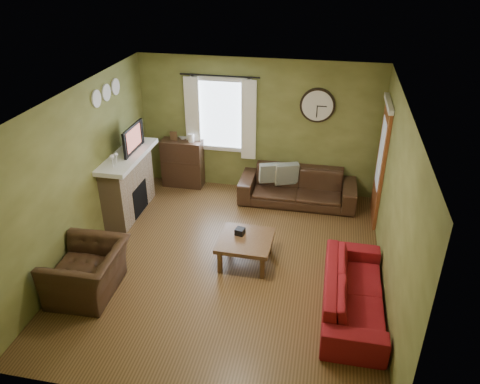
% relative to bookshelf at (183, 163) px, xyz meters
% --- Properties ---
extents(floor, '(4.60, 5.20, 0.00)m').
position_rel_bookshelf_xyz_m(floor, '(1.48, -2.41, -0.48)').
color(floor, brown).
rests_on(floor, ground).
extents(ceiling, '(4.60, 5.20, 0.00)m').
position_rel_bookshelf_xyz_m(ceiling, '(1.48, -2.41, 2.12)').
color(ceiling, white).
rests_on(ceiling, ground).
extents(wall_left, '(0.00, 5.20, 2.60)m').
position_rel_bookshelf_xyz_m(wall_left, '(-0.82, -2.41, 0.82)').
color(wall_left, olive).
rests_on(wall_left, ground).
extents(wall_right, '(0.00, 5.20, 2.60)m').
position_rel_bookshelf_xyz_m(wall_right, '(3.78, -2.41, 0.82)').
color(wall_right, olive).
rests_on(wall_right, ground).
extents(wall_back, '(4.60, 0.00, 2.60)m').
position_rel_bookshelf_xyz_m(wall_back, '(1.48, 0.19, 0.82)').
color(wall_back, olive).
rests_on(wall_back, ground).
extents(wall_front, '(4.60, 0.00, 2.60)m').
position_rel_bookshelf_xyz_m(wall_front, '(1.48, -5.01, 0.82)').
color(wall_front, olive).
rests_on(wall_front, ground).
extents(fireplace, '(0.40, 1.40, 1.10)m').
position_rel_bookshelf_xyz_m(fireplace, '(-0.62, -1.26, 0.07)').
color(fireplace, tan).
rests_on(fireplace, floor).
extents(firebox, '(0.04, 0.60, 0.55)m').
position_rel_bookshelf_xyz_m(firebox, '(-0.43, -1.26, -0.18)').
color(firebox, black).
rests_on(firebox, fireplace).
extents(mantel, '(0.58, 1.60, 0.08)m').
position_rel_bookshelf_xyz_m(mantel, '(-0.59, -1.26, 0.66)').
color(mantel, white).
rests_on(mantel, fireplace).
extents(tv, '(0.08, 0.60, 0.35)m').
position_rel_bookshelf_xyz_m(tv, '(-0.57, -1.11, 0.87)').
color(tv, black).
rests_on(tv, mantel).
extents(tv_screen, '(0.02, 0.62, 0.36)m').
position_rel_bookshelf_xyz_m(tv_screen, '(-0.49, -1.11, 0.93)').
color(tv_screen, '#994C3F').
rests_on(tv_screen, mantel).
extents(medallion_left, '(0.28, 0.28, 0.03)m').
position_rel_bookshelf_xyz_m(medallion_left, '(-0.80, -1.61, 1.77)').
color(medallion_left, white).
rests_on(medallion_left, wall_left).
extents(medallion_mid, '(0.28, 0.28, 0.03)m').
position_rel_bookshelf_xyz_m(medallion_mid, '(-0.80, -1.26, 1.77)').
color(medallion_mid, white).
rests_on(medallion_mid, wall_left).
extents(medallion_right, '(0.28, 0.28, 0.03)m').
position_rel_bookshelf_xyz_m(medallion_right, '(-0.80, -0.91, 1.77)').
color(medallion_right, white).
rests_on(medallion_right, wall_left).
extents(window_pane, '(1.00, 0.02, 1.30)m').
position_rel_bookshelf_xyz_m(window_pane, '(0.78, 0.17, 1.02)').
color(window_pane, silver).
rests_on(window_pane, wall_back).
extents(curtain_rod, '(0.03, 0.03, 1.50)m').
position_rel_bookshelf_xyz_m(curtain_rod, '(0.78, 0.07, 1.79)').
color(curtain_rod, black).
rests_on(curtain_rod, wall_back).
extents(curtain_left, '(0.28, 0.04, 1.55)m').
position_rel_bookshelf_xyz_m(curtain_left, '(0.23, 0.07, 0.97)').
color(curtain_left, white).
rests_on(curtain_left, wall_back).
extents(curtain_right, '(0.28, 0.04, 1.55)m').
position_rel_bookshelf_xyz_m(curtain_right, '(1.33, 0.07, 0.97)').
color(curtain_right, white).
rests_on(curtain_right, wall_back).
extents(wall_clock, '(0.64, 0.06, 0.64)m').
position_rel_bookshelf_xyz_m(wall_clock, '(2.58, 0.14, 1.32)').
color(wall_clock, white).
rests_on(wall_clock, wall_back).
extents(door, '(0.05, 0.90, 2.10)m').
position_rel_bookshelf_xyz_m(door, '(3.75, -0.56, 0.57)').
color(door, brown).
rests_on(door, floor).
extents(bookshelf, '(0.82, 0.35, 0.97)m').
position_rel_bookshelf_xyz_m(bookshelf, '(0.00, 0.00, 0.00)').
color(bookshelf, '#392417').
rests_on(bookshelf, floor).
extents(book, '(0.27, 0.28, 0.02)m').
position_rel_bookshelf_xyz_m(book, '(-0.08, 0.13, 0.48)').
color(book, brown).
rests_on(book, bookshelf).
extents(sofa_brown, '(2.18, 0.85, 0.64)m').
position_rel_bookshelf_xyz_m(sofa_brown, '(2.34, -0.25, -0.17)').
color(sofa_brown, '#342015').
rests_on(sofa_brown, floor).
extents(pillow_left, '(0.45, 0.27, 0.43)m').
position_rel_bookshelf_xyz_m(pillow_left, '(2.12, -0.20, 0.07)').
color(pillow_left, gray).
rests_on(pillow_left, sofa_brown).
extents(pillow_right, '(0.41, 0.24, 0.39)m').
position_rel_bookshelf_xyz_m(pillow_right, '(1.80, -0.23, 0.07)').
color(pillow_right, gray).
rests_on(pillow_right, sofa_brown).
extents(sofa_red, '(0.79, 2.02, 0.59)m').
position_rel_bookshelf_xyz_m(sofa_red, '(3.35, -3.10, -0.19)').
color(sofa_red, maroon).
rests_on(sofa_red, floor).
extents(armchair, '(0.99, 1.12, 0.70)m').
position_rel_bookshelf_xyz_m(armchair, '(-0.31, -3.46, -0.13)').
color(armchair, '#342015').
rests_on(armchair, floor).
extents(coffee_table, '(0.83, 0.83, 0.43)m').
position_rel_bookshelf_xyz_m(coffee_table, '(1.73, -2.34, -0.27)').
color(coffee_table, brown).
rests_on(coffee_table, floor).
extents(tissue_box, '(0.16, 0.16, 0.10)m').
position_rel_bookshelf_xyz_m(tissue_box, '(1.63, -2.23, -0.08)').
color(tissue_box, black).
rests_on(tissue_box, coffee_table).
extents(wine_glass_a, '(0.08, 0.08, 0.22)m').
position_rel_bookshelf_xyz_m(wine_glass_a, '(-0.57, -1.81, 0.80)').
color(wine_glass_a, white).
rests_on(wine_glass_a, mantel).
extents(wine_glass_b, '(0.07, 0.07, 0.19)m').
position_rel_bookshelf_xyz_m(wine_glass_b, '(-0.57, -1.66, 0.79)').
color(wine_glass_b, white).
rests_on(wine_glass_b, mantel).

